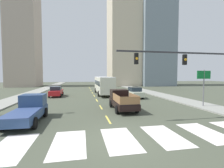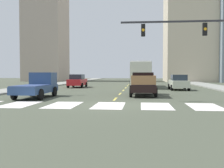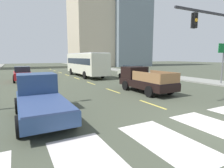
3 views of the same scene
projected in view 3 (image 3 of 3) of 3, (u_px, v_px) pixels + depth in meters
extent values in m
plane|color=#454A3B|center=(217.00, 127.00, 7.49)|extent=(160.00, 160.00, 0.00)
cube|color=gray|center=(152.00, 74.00, 28.66)|extent=(3.25, 110.00, 0.15)
cube|color=silver|center=(90.00, 163.00, 4.93)|extent=(1.77, 3.53, 0.01)
cube|color=silver|center=(166.00, 141.00, 6.21)|extent=(1.77, 3.53, 0.01)
cube|color=silver|center=(217.00, 127.00, 7.49)|extent=(1.77, 3.53, 0.01)
cube|color=#D9C44C|center=(152.00, 104.00, 10.98)|extent=(0.16, 2.40, 0.01)
cube|color=#D9C44C|center=(113.00, 91.00, 15.35)|extent=(0.16, 2.40, 0.01)
cube|color=#D9C44C|center=(91.00, 83.00, 19.72)|extent=(0.16, 2.40, 0.01)
cube|color=#D9C44C|center=(77.00, 78.00, 24.09)|extent=(0.16, 2.40, 0.01)
cube|color=#D9C44C|center=(67.00, 75.00, 28.46)|extent=(0.16, 2.40, 0.01)
cube|color=#D9C44C|center=(60.00, 73.00, 32.83)|extent=(0.16, 2.40, 0.01)
cube|color=#D9C44C|center=(55.00, 71.00, 37.20)|extent=(0.16, 2.40, 0.01)
cube|color=#D9C44C|center=(50.00, 69.00, 41.57)|extent=(0.16, 2.40, 0.01)
cube|color=black|center=(146.00, 84.00, 14.64)|extent=(1.96, 5.20, 0.56)
cube|color=black|center=(134.00, 72.00, 16.01)|extent=(1.84, 1.60, 1.00)
cube|color=#19232D|center=(132.00, 70.00, 16.37)|extent=(1.72, 0.08, 0.56)
cube|color=black|center=(154.00, 81.00, 13.76)|extent=(1.84, 3.30, 0.06)
cylinder|color=black|center=(126.00, 85.00, 15.59)|extent=(0.22, 0.80, 0.80)
cylinder|color=black|center=(144.00, 84.00, 16.50)|extent=(0.22, 0.80, 0.80)
cylinder|color=black|center=(149.00, 92.00, 12.87)|extent=(0.22, 0.80, 0.80)
cylinder|color=black|center=(170.00, 89.00, 13.77)|extent=(0.22, 0.80, 0.80)
cube|color=olive|center=(145.00, 77.00, 13.29)|extent=(0.06, 3.17, 0.70)
cube|color=olive|center=(164.00, 76.00, 14.13)|extent=(0.06, 3.17, 0.70)
cube|color=olive|center=(170.00, 79.00, 12.32)|extent=(1.80, 0.06, 0.70)
cube|color=navy|center=(42.00, 105.00, 8.24)|extent=(1.96, 5.20, 0.56)
cube|color=navy|center=(37.00, 83.00, 9.61)|extent=(1.84, 1.60, 1.00)
cube|color=#19232D|center=(36.00, 79.00, 9.97)|extent=(1.72, 0.08, 0.56)
cube|color=navy|center=(45.00, 103.00, 7.37)|extent=(1.84, 3.30, 0.06)
cylinder|color=black|center=(17.00, 106.00, 9.19)|extent=(0.22, 0.80, 0.80)
cylinder|color=black|center=(57.00, 101.00, 10.10)|extent=(0.22, 0.80, 0.80)
cylinder|color=black|center=(19.00, 126.00, 6.47)|extent=(0.22, 0.80, 0.80)
cylinder|color=black|center=(73.00, 118.00, 7.38)|extent=(0.22, 0.80, 0.80)
cube|color=silver|center=(86.00, 63.00, 26.25)|extent=(2.50, 10.80, 2.70)
cube|color=#19232D|center=(86.00, 61.00, 26.19)|extent=(2.52, 9.94, 0.80)
cube|color=silver|center=(86.00, 54.00, 26.04)|extent=(2.40, 10.37, 0.12)
cylinder|color=black|center=(71.00, 72.00, 28.79)|extent=(0.22, 1.00, 1.00)
cylinder|color=black|center=(86.00, 71.00, 29.95)|extent=(0.22, 1.00, 1.00)
cylinder|color=black|center=(85.00, 75.00, 23.27)|extent=(0.22, 1.00, 1.00)
cylinder|color=black|center=(103.00, 74.00, 24.43)|extent=(0.22, 1.00, 1.00)
cube|color=beige|center=(132.00, 73.00, 23.59)|extent=(1.80, 4.40, 0.76)
cube|color=#1E2833|center=(133.00, 68.00, 23.36)|extent=(1.58, 2.11, 0.64)
cylinder|color=black|center=(120.00, 76.00, 24.43)|extent=(0.22, 0.64, 0.64)
cylinder|color=black|center=(132.00, 75.00, 25.26)|extent=(0.22, 0.64, 0.64)
cylinder|color=black|center=(132.00, 78.00, 22.04)|extent=(0.22, 0.64, 0.64)
cylinder|color=black|center=(144.00, 77.00, 22.88)|extent=(0.22, 0.64, 0.64)
cube|color=red|center=(22.00, 75.00, 21.28)|extent=(1.80, 4.40, 0.76)
cube|color=#1E2833|center=(22.00, 69.00, 21.04)|extent=(1.58, 2.11, 0.64)
cylinder|color=black|center=(14.00, 78.00, 22.11)|extent=(0.22, 0.64, 0.64)
cylinder|color=black|center=(30.00, 77.00, 22.94)|extent=(0.22, 0.64, 0.64)
cylinder|color=black|center=(14.00, 80.00, 19.72)|extent=(0.22, 0.64, 0.64)
cylinder|color=black|center=(32.00, 79.00, 20.56)|extent=(0.22, 0.64, 0.64)
cube|color=black|center=(194.00, 20.00, 10.34)|extent=(0.28, 0.24, 0.84)
cylinder|color=black|center=(197.00, 15.00, 10.18)|extent=(0.20, 0.04, 0.20)
cylinder|color=orange|center=(196.00, 20.00, 10.22)|extent=(0.20, 0.04, 0.20)
cylinder|color=black|center=(196.00, 25.00, 10.26)|extent=(0.20, 0.04, 0.20)
cylinder|color=slate|center=(223.00, 64.00, 18.40)|extent=(0.12, 0.12, 4.20)
cube|color=#0E6A2C|center=(224.00, 48.00, 18.13)|extent=(1.70, 0.06, 0.90)
cube|color=gray|center=(127.00, 2.00, 53.39)|extent=(11.45, 10.31, 37.05)
cube|color=beige|center=(92.00, 4.00, 51.04)|extent=(11.68, 11.25, 34.48)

